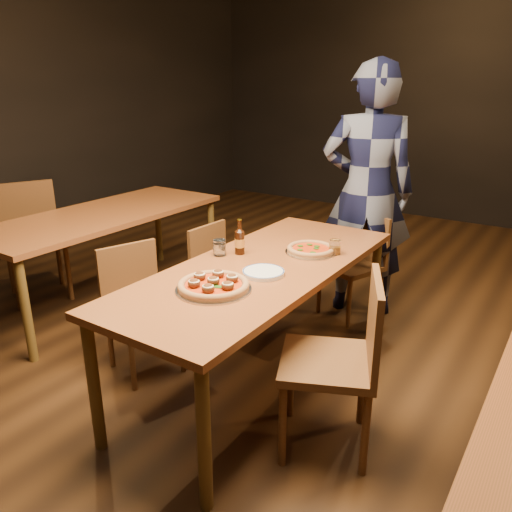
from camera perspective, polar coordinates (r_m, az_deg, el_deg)
The scene contains 16 objects.
ground at distance 3.16m, azimuth 0.52°, elevation -13.92°, with size 9.00×9.00×0.00m, color black.
room_shell at distance 2.64m, azimuth 0.65°, elevation 22.04°, with size 9.00×9.00×9.00m.
table_main at distance 2.84m, azimuth 0.56°, elevation -2.42°, with size 0.80×2.00×0.75m.
table_left at distance 4.16m, azimuth -17.08°, elevation 3.82°, with size 0.80×2.00×0.75m.
chair_main_nw at distance 3.14m, azimuth -12.77°, elevation -6.02°, with size 0.38×0.38×0.82m, color #5A2F17, non-canonical shape.
chair_main_sw at distance 3.54m, azimuth -3.31°, elevation -2.70°, with size 0.38×0.38×0.81m, color #5A2F17, non-canonical shape.
chair_main_e at distance 2.46m, azimuth 8.14°, elevation -11.77°, with size 0.44×0.44×0.94m, color #5A2F17, non-canonical shape.
chair_end at distance 3.85m, azimuth 10.81°, elevation -1.05°, with size 0.38×0.38×0.82m, color #5A2F17, non-canonical shape.
chair_nbr_left at distance 4.48m, azimuth -23.99°, elevation 1.60°, with size 0.46×0.46×0.99m, color #5A2F17, non-canonical shape.
pizza_meatball at distance 2.49m, azimuth -4.89°, elevation -3.31°, with size 0.38×0.38×0.07m.
pizza_margherita at distance 3.04m, azimuth 6.27°, elevation 0.76°, with size 0.31×0.31×0.04m.
plate_stack at distance 2.68m, azimuth 0.85°, elevation -1.90°, with size 0.23×0.23×0.02m, color white.
beer_bottle at distance 2.98m, azimuth -1.88°, elevation 1.62°, with size 0.06×0.06×0.21m.
water_glass at distance 2.97m, azimuth -4.19°, elevation 0.97°, with size 0.08×0.08×0.09m, color white.
amber_glass at distance 3.02m, azimuth 9.00°, elevation 1.02°, with size 0.07×0.07×0.09m, color #AC5E13.
diner at distance 3.86m, azimuth 12.57°, elevation 7.13°, with size 0.69×0.45×1.89m, color black.
Camera 1 is at (1.44, -2.21, 1.74)m, focal length 35.00 mm.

